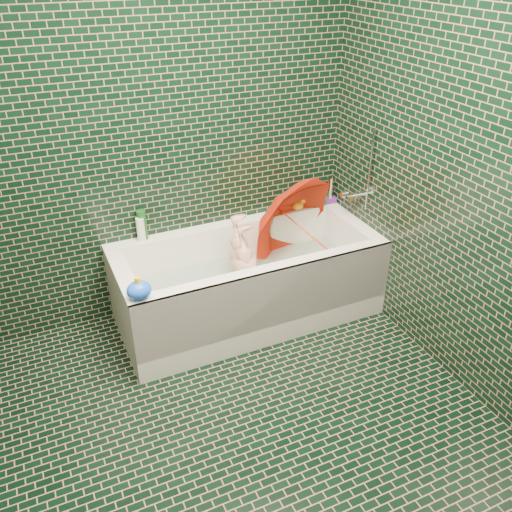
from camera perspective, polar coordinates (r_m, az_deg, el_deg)
name	(u,v)px	position (r m, az deg, el deg)	size (l,w,h in m)	color
floor	(248,444)	(2.93, -0.80, -19.19)	(2.80, 2.80, 0.00)	black
wall_back	(152,129)	(3.38, -10.88, 13.00)	(2.80, 2.80, 0.00)	black
wall_right	(494,175)	(2.87, 23.75, 7.79)	(2.80, 2.80, 0.00)	black
bathtub	(249,289)	(3.62, -0.77, -3.51)	(1.70, 0.75, 0.55)	white
bath_mat	(248,295)	(3.66, -0.87, -4.09)	(1.35, 0.47, 0.01)	#4ECF29
water	(248,277)	(3.58, -0.89, -2.20)	(1.48, 0.53, 0.00)	silver
faucet	(359,191)	(3.72, 10.75, 6.76)	(0.18, 0.19, 0.55)	silver
child	(250,279)	(3.54, -0.68, -2.43)	(0.31, 0.20, 0.85)	tan
umbrella	(304,230)	(3.65, 5.11, 2.71)	(0.68, 0.68, 0.59)	red
soap_bottle_a	(315,205)	(4.00, 6.23, 5.39)	(0.10, 0.10, 0.25)	white
soap_bottle_b	(331,204)	(4.02, 7.90, 5.44)	(0.09, 0.09, 0.20)	#5C217C
soap_bottle_c	(326,205)	(4.01, 7.35, 5.36)	(0.13, 0.13, 0.16)	#144818
bottle_right_tall	(316,194)	(3.94, 6.30, 6.51)	(0.06, 0.06, 0.19)	#144818
bottle_right_pump	(330,191)	(4.00, 7.80, 6.84)	(0.05, 0.05, 0.19)	silver
bottle_left_tall	(142,225)	(3.54, -11.89, 3.22)	(0.06, 0.06, 0.20)	#144818
bottle_left_short	(141,229)	(3.53, -12.04, 2.76)	(0.05, 0.05, 0.16)	white
rubber_duck	(299,205)	(3.89, 4.51, 5.40)	(0.11, 0.09, 0.09)	yellow
bath_toy	(139,290)	(2.97, -12.21, -3.51)	(0.15, 0.13, 0.13)	blue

